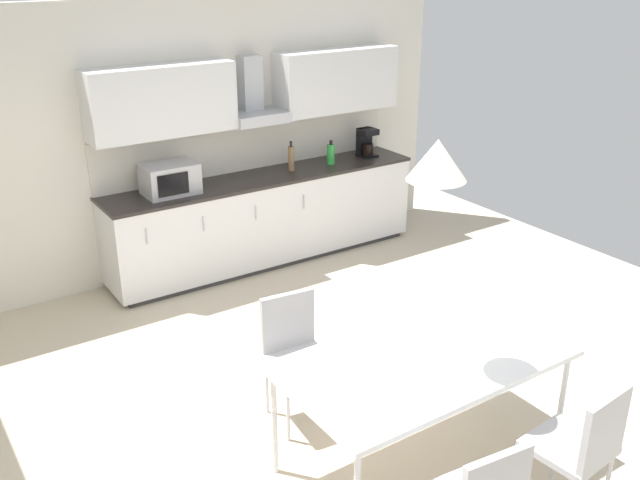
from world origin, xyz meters
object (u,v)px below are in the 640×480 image
object	(u,v)px
bottle_green	(331,154)
pendant_lamp	(437,160)
chair_far_left	(294,345)
dining_table	(424,363)
chair_near_right	(584,442)
microwave	(170,179)
coffee_maker	(366,142)
bottle_brown	(291,158)

from	to	relation	value
bottle_green	pendant_lamp	xyz separation A→B (m)	(-1.54, -3.21, 0.95)
chair_far_left	pendant_lamp	size ratio (longest dim) A/B	2.72
bottle_green	dining_table	xyz separation A→B (m)	(-1.54, -3.21, -0.29)
chair_near_right	pendant_lamp	world-z (taller)	pendant_lamp
microwave	coffee_maker	distance (m)	2.24
bottle_brown	chair_near_right	world-z (taller)	bottle_brown
bottle_brown	dining_table	world-z (taller)	bottle_brown
chair_near_right	pendant_lamp	distance (m)	1.70
microwave	chair_far_left	size ratio (longest dim) A/B	0.55
microwave	chair_far_left	bearing A→B (deg)	-93.77
pendant_lamp	dining_table	bearing A→B (deg)	180.00
microwave	coffee_maker	size ratio (longest dim) A/B	1.60
coffee_maker	bottle_brown	world-z (taller)	same
bottle_green	coffee_maker	bearing A→B (deg)	5.10
bottle_green	chair_near_right	distance (m)	4.25
microwave	chair_near_right	xyz separation A→B (m)	(0.61, -4.08, -0.50)
bottle_green	pendant_lamp	world-z (taller)	pendant_lamp
dining_table	bottle_green	bearing A→B (deg)	64.38
microwave	bottle_green	xyz separation A→B (m)	(1.75, -0.02, -0.03)
bottle_brown	dining_table	xyz separation A→B (m)	(-1.07, -3.23, -0.31)
microwave	chair_near_right	distance (m)	4.15
microwave	dining_table	size ratio (longest dim) A/B	0.28
coffee_maker	dining_table	world-z (taller)	coffee_maker
microwave	chair_far_left	world-z (taller)	microwave
chair_near_right	microwave	bearing A→B (deg)	98.44
bottle_brown	chair_near_right	xyz separation A→B (m)	(-0.68, -4.08, -0.49)
bottle_brown	chair_far_left	distance (m)	2.83
coffee_maker	bottle_green	distance (m)	0.49
microwave	bottle_green	world-z (taller)	microwave
chair_far_left	pendant_lamp	distance (m)	1.69
pendant_lamp	bottle_brown	bearing A→B (deg)	71.64
chair_far_left	pendant_lamp	world-z (taller)	pendant_lamp
bottle_brown	pendant_lamp	world-z (taller)	pendant_lamp
bottle_green	dining_table	distance (m)	3.57
coffee_maker	dining_table	size ratio (longest dim) A/B	0.18
bottle_brown	pendant_lamp	xyz separation A→B (m)	(-1.07, -3.23, 0.92)
bottle_green	microwave	bearing A→B (deg)	179.45
bottle_green	dining_table	bearing A→B (deg)	-115.62
chair_far_left	microwave	bearing A→B (deg)	86.23
bottle_brown	bottle_green	distance (m)	0.47
microwave	chair_near_right	bearing A→B (deg)	-81.56
microwave	pendant_lamp	size ratio (longest dim) A/B	1.50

